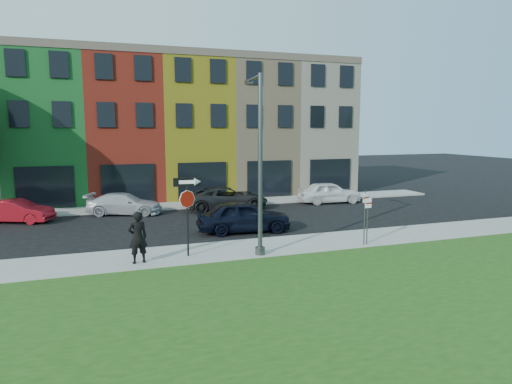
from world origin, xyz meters
name	(u,v)px	position (x,y,z in m)	size (l,w,h in m)	color
ground	(299,269)	(0.00, 0.00, 0.00)	(120.00, 120.00, 0.00)	black
sidewalk_near	(312,243)	(2.00, 3.00, 0.06)	(40.00, 3.00, 0.12)	gray
sidewalk_far	(162,206)	(-3.00, 15.00, 0.06)	(40.00, 2.40, 0.12)	gray
rowhouse_block	(155,130)	(-2.50, 21.18, 4.99)	(30.00, 10.12, 10.00)	#BBB79B
stop_sign	(187,201)	(-3.63, 2.64, 2.35)	(1.05, 0.10, 3.14)	black
man	(138,237)	(-5.57, 2.33, 1.11)	(0.80, 0.60, 1.98)	black
sedan_near	(244,216)	(-0.09, 6.44, 0.79)	(4.82, 2.31, 1.59)	black
parked_car_red	(16,211)	(-11.18, 12.72, 0.64)	(4.10, 2.70, 1.28)	maroon
parked_car_silver	(124,204)	(-5.44, 13.24, 0.64)	(4.77, 3.09, 1.29)	#AFAFB4
parked_car_dark	(227,198)	(0.83, 12.82, 0.73)	(5.35, 2.68, 1.45)	black
parked_car_white	(329,192)	(8.22, 12.94, 0.74)	(4.50, 2.17, 1.48)	white
street_lamp	(259,165)	(-0.83, 2.13, 3.72)	(0.58, 2.57, 7.12)	#46494B
parking_sign_a	(365,211)	(3.96, 1.89, 1.60)	(0.31, 0.12, 2.40)	#46494B
parking_sign_b	(368,214)	(4.11, 1.89, 1.45)	(0.32, 0.09, 2.12)	#46494B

